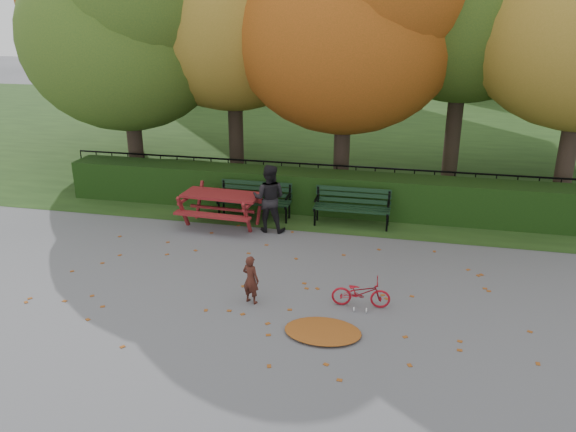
% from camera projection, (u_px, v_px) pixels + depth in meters
% --- Properties ---
extents(ground, '(90.00, 90.00, 0.00)m').
position_uv_depth(ground, '(269.00, 291.00, 10.34)').
color(ground, slate).
rests_on(ground, ground).
extents(grass_strip, '(90.00, 90.00, 0.00)m').
position_uv_depth(grass_strip, '(353.00, 134.00, 23.14)').
color(grass_strip, '#203A16').
rests_on(grass_strip, ground).
extents(hedge, '(13.00, 0.90, 1.00)m').
position_uv_depth(hedge, '(313.00, 192.00, 14.28)').
color(hedge, black).
rests_on(hedge, ground).
extents(iron_fence, '(14.00, 0.04, 1.02)m').
position_uv_depth(iron_fence, '(318.00, 181.00, 15.00)').
color(iron_fence, black).
rests_on(iron_fence, ground).
extents(tree_a, '(5.88, 5.60, 7.48)m').
position_uv_depth(tree_a, '(130.00, 23.00, 14.91)').
color(tree_a, black).
rests_on(tree_a, ground).
extents(tree_c, '(6.30, 6.00, 8.00)m').
position_uv_depth(tree_c, '(359.00, 11.00, 13.93)').
color(tree_c, black).
rests_on(tree_c, ground).
extents(bench_left, '(1.80, 0.57, 0.88)m').
position_uv_depth(bench_left, '(255.00, 197.00, 13.81)').
color(bench_left, black).
rests_on(bench_left, ground).
extents(bench_right, '(1.80, 0.57, 0.88)m').
position_uv_depth(bench_right, '(352.00, 204.00, 13.32)').
color(bench_right, black).
rests_on(bench_right, ground).
extents(picnic_table, '(1.91, 1.58, 0.89)m').
position_uv_depth(picnic_table, '(222.00, 201.00, 13.27)').
color(picnic_table, maroon).
rests_on(picnic_table, ground).
extents(leaf_pile, '(1.42, 1.14, 0.09)m').
position_uv_depth(leaf_pile, '(323.00, 331.00, 8.97)').
color(leaf_pile, brown).
rests_on(leaf_pile, ground).
extents(leaf_scatter, '(9.00, 5.70, 0.01)m').
position_uv_depth(leaf_scatter, '(273.00, 283.00, 10.61)').
color(leaf_scatter, brown).
rests_on(leaf_scatter, ground).
extents(child, '(0.38, 0.31, 0.89)m').
position_uv_depth(child, '(251.00, 280.00, 9.79)').
color(child, '#421D15').
rests_on(child, ground).
extents(adult, '(0.78, 0.61, 1.59)m').
position_uv_depth(adult, '(269.00, 198.00, 12.86)').
color(adult, black).
rests_on(adult, ground).
extents(bicycle, '(1.04, 0.43, 0.53)m').
position_uv_depth(bicycle, '(361.00, 293.00, 9.72)').
color(bicycle, '#A40F1B').
rests_on(bicycle, ground).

